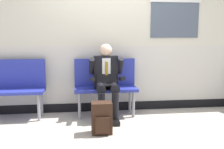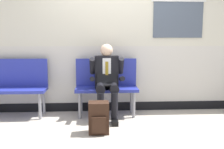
{
  "view_description": "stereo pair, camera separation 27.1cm",
  "coord_description": "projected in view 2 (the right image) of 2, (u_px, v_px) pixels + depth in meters",
  "views": [
    {
      "loc": [
        -0.58,
        -4.03,
        1.34
      ],
      "look_at": [
        -0.08,
        0.02,
        0.75
      ],
      "focal_mm": 40.51,
      "sensor_mm": 36.0,
      "label": 1
    },
    {
      "loc": [
        -0.31,
        -4.05,
        1.34
      ],
      "look_at": [
        -0.08,
        0.02,
        0.75
      ],
      "focal_mm": 40.51,
      "sensor_mm": 36.0,
      "label": 2
    }
  ],
  "objects": [
    {
      "name": "station_wall",
      "position": [
        115.0,
        39.0,
        4.58
      ],
      "size": [
        6.73,
        0.16,
        2.67
      ],
      "color": "beige",
      "rests_on": "ground"
    },
    {
      "name": "person_seated",
      "position": [
        107.0,
        79.0,
        4.2
      ],
      "size": [
        0.57,
        0.7,
        1.24
      ],
      "color": "black",
      "rests_on": "ground"
    },
    {
      "name": "ground_plane",
      "position": [
        117.0,
        119.0,
        4.21
      ],
      "size": [
        18.0,
        18.0,
        0.0
      ],
      "primitive_type": "plane",
      "color": "#B2A899"
    },
    {
      "name": "backpack",
      "position": [
        99.0,
        118.0,
        3.57
      ],
      "size": [
        0.29,
        0.25,
        0.45
      ],
      "color": "#331E14",
      "rests_on": "ground"
    },
    {
      "name": "bench_empty",
      "position": [
        15.0,
        84.0,
        4.33
      ],
      "size": [
        1.09,
        0.42,
        0.98
      ],
      "color": "#28339E",
      "rests_on": "ground"
    },
    {
      "name": "bench_with_person",
      "position": [
        106.0,
        83.0,
        4.41
      ],
      "size": [
        1.07,
        0.42,
        0.98
      ],
      "color": "#28339E",
      "rests_on": "ground"
    }
  ]
}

